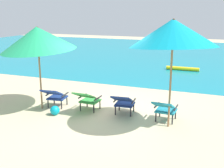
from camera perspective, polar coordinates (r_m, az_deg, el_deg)
ground_plane at (r=12.13m, az=6.47°, el=0.70°), size 40.00×40.00×0.00m
ocean_band at (r=19.66m, az=12.46°, el=5.77°), size 40.00×18.00×0.01m
swim_buoy at (r=14.51m, az=14.01°, el=3.04°), size 1.60×0.18×0.18m
lounge_chair_far_left at (r=8.72m, az=-11.42°, el=-2.25°), size 0.64×0.93×0.68m
lounge_chair_near_left at (r=8.28m, az=-4.97°, el=-2.92°), size 0.56×0.89×0.68m
lounge_chair_near_right at (r=7.96m, az=2.30°, el=-3.60°), size 0.61×0.92×0.68m
lounge_chair_far_right at (r=7.58m, az=10.57°, el=-4.79°), size 0.57×0.89×0.68m
beach_umbrella_left at (r=8.48m, az=-14.70°, el=8.84°), size 3.07×3.08×2.52m
beach_umbrella_right at (r=6.95m, az=12.19°, el=9.98°), size 2.99×3.00×2.79m
beach_ball at (r=8.24m, az=-11.41°, el=-5.22°), size 0.27×0.27×0.27m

